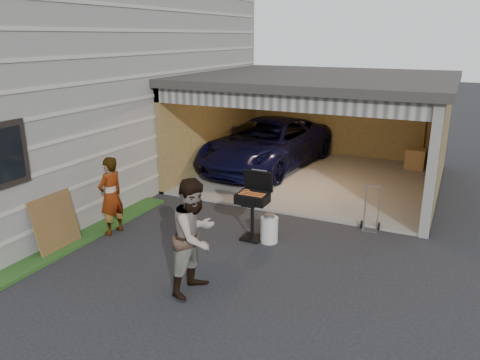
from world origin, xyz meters
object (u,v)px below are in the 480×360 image
object	(u,v)px
propane_tank	(269,230)
hand_truck	(370,221)
man	(195,236)
bbq_grill	(253,200)
minivan	(267,145)
plywood_panel	(56,223)
woman	(111,196)

from	to	relation	value
propane_tank	hand_truck	distance (m)	2.24
man	bbq_grill	world-z (taller)	man
minivan	hand_truck	distance (m)	5.11
bbq_grill	plywood_panel	xyz separation A→B (m)	(-3.15, -2.03, -0.27)
bbq_grill	propane_tank	world-z (taller)	bbq_grill
woman	propane_tank	distance (m)	3.25
minivan	bbq_grill	distance (m)	5.19
hand_truck	propane_tank	bearing A→B (deg)	-143.48
minivan	plywood_panel	bearing A→B (deg)	-95.89
propane_tank	bbq_grill	bearing A→B (deg)	177.38
plywood_panel	bbq_grill	bearing A→B (deg)	32.81
minivan	propane_tank	world-z (taller)	minivan
man	hand_truck	bearing A→B (deg)	-23.59
minivan	propane_tank	size ratio (longest dim) A/B	10.08
minivan	man	xyz separation A→B (m)	(1.70, -7.10, 0.21)
minivan	hand_truck	xyz separation A→B (m)	(3.74, -3.44, -0.54)
minivan	bbq_grill	bearing A→B (deg)	-64.93
propane_tank	hand_truck	size ratio (longest dim) A/B	0.54
man	bbq_grill	xyz separation A→B (m)	(0.01, 2.20, -0.12)
bbq_grill	plywood_panel	distance (m)	3.76
woman	man	distance (m)	2.96
minivan	propane_tank	distance (m)	5.35
propane_tank	plywood_panel	distance (m)	4.05
bbq_grill	plywood_panel	world-z (taller)	bbq_grill
woman	propane_tank	world-z (taller)	woman
man	plywood_panel	bearing A→B (deg)	92.49
plywood_panel	minivan	bearing A→B (deg)	78.25
minivan	bbq_grill	world-z (taller)	minivan
hand_truck	plywood_panel	bearing A→B (deg)	-150.93
man	bbq_grill	distance (m)	2.20
minivan	hand_truck	size ratio (longest dim) A/B	5.42
bbq_grill	hand_truck	xyz separation A→B (m)	(2.04, 1.47, -0.62)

